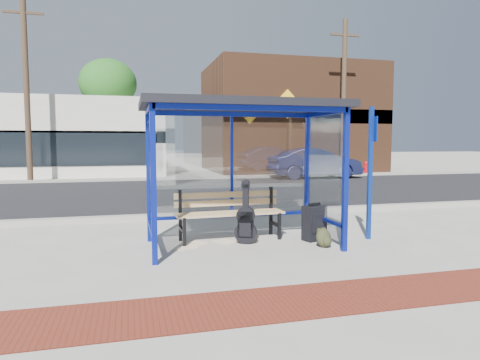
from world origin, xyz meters
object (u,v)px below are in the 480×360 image
object	(u,v)px
suitcase	(314,223)
backpack	(324,238)
bench	(229,211)
parked_car	(315,163)
guitar_bag	(246,222)
fire_hydrant	(366,167)

from	to	relation	value
suitcase	backpack	size ratio (longest dim) A/B	2.11
bench	backpack	bearing A→B (deg)	-37.63
suitcase	parked_car	bearing A→B (deg)	47.84
suitcase	backpack	bearing A→B (deg)	-113.08
guitar_bag	parked_car	distance (m)	13.93
bench	guitar_bag	bearing A→B (deg)	-65.86
fire_hydrant	bench	bearing A→B (deg)	-129.06
guitar_bag	backpack	xyz separation A→B (m)	(1.20, -0.58, -0.23)
backpack	guitar_bag	bearing A→B (deg)	141.17
fire_hydrant	guitar_bag	bearing A→B (deg)	-127.71
bench	backpack	size ratio (longest dim) A/B	6.05
parked_car	bench	bearing A→B (deg)	149.42
suitcase	guitar_bag	bearing A→B (deg)	158.73
bench	suitcase	bearing A→B (deg)	-20.84
bench	parked_car	world-z (taller)	parked_car
guitar_bag	suitcase	bearing A→B (deg)	18.71
fire_hydrant	backpack	bearing A→B (deg)	-123.25
backpack	bench	bearing A→B (deg)	132.15
bench	suitcase	size ratio (longest dim) A/B	2.88
parked_car	backpack	bearing A→B (deg)	156.46
suitcase	fire_hydrant	world-z (taller)	fire_hydrant
bench	guitar_bag	world-z (taller)	guitar_bag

